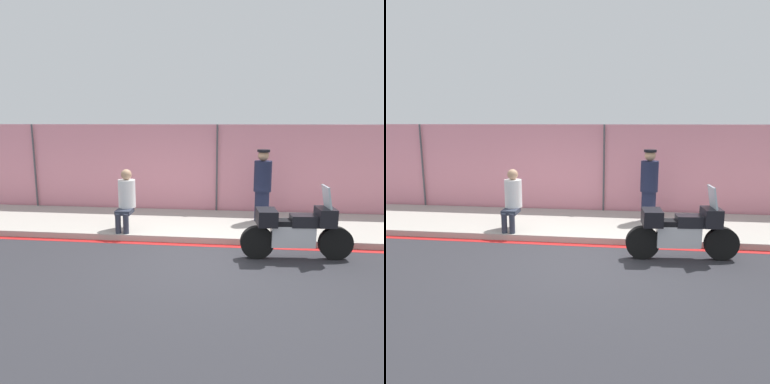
% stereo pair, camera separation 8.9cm
% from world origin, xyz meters
% --- Properties ---
extents(ground_plane, '(120.00, 120.00, 0.00)m').
position_xyz_m(ground_plane, '(0.00, 0.00, 0.00)').
color(ground_plane, '#2D2D33').
extents(sidewalk, '(39.41, 2.57, 0.14)m').
position_xyz_m(sidewalk, '(0.00, 2.30, 0.07)').
color(sidewalk, '#ADA89E').
rests_on(sidewalk, ground_plane).
extents(curb_paint_stripe, '(39.41, 0.18, 0.01)m').
position_xyz_m(curb_paint_stripe, '(0.00, 0.92, 0.00)').
color(curb_paint_stripe, red).
rests_on(curb_paint_stripe, ground_plane).
extents(storefront_fence, '(37.43, 0.17, 2.52)m').
position_xyz_m(storefront_fence, '(-0.00, 3.67, 1.26)').
color(storefront_fence, pink).
rests_on(storefront_fence, ground_plane).
extents(motorcycle, '(2.13, 0.60, 1.43)m').
position_xyz_m(motorcycle, '(1.66, 0.34, 0.57)').
color(motorcycle, black).
rests_on(motorcycle, ground_plane).
extents(officer_standing, '(0.43, 0.43, 1.78)m').
position_xyz_m(officer_standing, '(1.18, 2.57, 1.05)').
color(officer_standing, '#191E38').
rests_on(officer_standing, sidewalk).
extents(person_seated_on_curb, '(0.40, 0.71, 1.38)m').
position_xyz_m(person_seated_on_curb, '(-1.98, 1.50, 0.91)').
color(person_seated_on_curb, '#2D3342').
rests_on(person_seated_on_curb, sidewalk).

